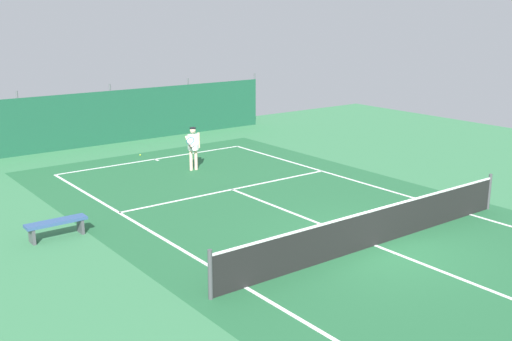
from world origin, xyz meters
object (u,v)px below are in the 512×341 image
tennis_ball_near_player (140,155)px  parked_car (27,124)px  tennis_player (193,145)px  courtside_bench (56,225)px  tennis_net (376,227)px

tennis_ball_near_player → parked_car: parked_car is taller
tennis_player → tennis_ball_near_player: 3.57m
tennis_ball_near_player → courtside_bench: bearing=-129.7°
parked_car → courtside_bench: size_ratio=2.74×
tennis_net → courtside_bench: tennis_net is taller
tennis_player → parked_car: bearing=-60.8°
tennis_ball_near_player → tennis_net: bearing=-89.2°
tennis_player → courtside_bench: size_ratio=1.03×
tennis_player → courtside_bench: 7.80m
tennis_player → tennis_ball_near_player: bearing=-72.4°
tennis_ball_near_player → parked_car: bearing=116.6°
courtside_bench → tennis_net: bearing=-40.8°
tennis_net → parked_car: parked_car is taller
parked_car → courtside_bench: (-3.31, -13.03, -0.46)m
tennis_net → tennis_player: tennis_player is taller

